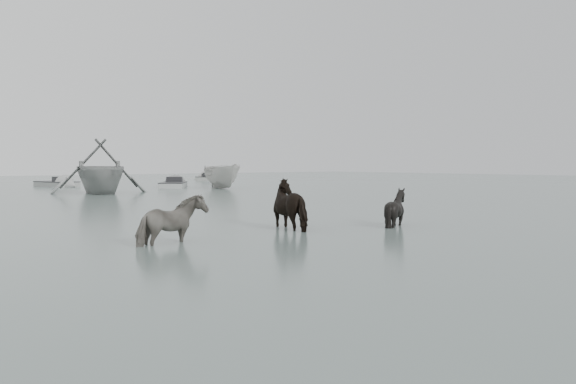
{
  "coord_description": "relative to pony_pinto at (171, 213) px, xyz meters",
  "views": [
    {
      "loc": [
        -8.75,
        -11.27,
        1.76
      ],
      "look_at": [
        0.5,
        0.0,
        1.0
      ],
      "focal_mm": 35.0,
      "sensor_mm": 36.0,
      "label": 1
    }
  ],
  "objects": [
    {
      "name": "ground",
      "position": [
        3.01,
        0.27,
        -0.68
      ],
      "size": [
        140.0,
        140.0,
        0.0
      ],
      "primitive_type": "plane",
      "color": "slate",
      "rests_on": "ground"
    },
    {
      "name": "pony_pinto",
      "position": [
        0.0,
        0.0,
        0.0
      ],
      "size": [
        1.72,
        1.03,
        1.36
      ],
      "primitive_type": "imported",
      "rotation": [
        0.0,
        0.0,
        1.77
      ],
      "color": "black",
      "rests_on": "ground"
    },
    {
      "name": "pony_dark",
      "position": [
        4.0,
        0.53,
        0.14
      ],
      "size": [
        1.74,
        1.91,
        1.64
      ],
      "primitive_type": "imported",
      "rotation": [
        0.0,
        0.0,
        1.81
      ],
      "color": "black",
      "rests_on": "ground"
    },
    {
      "name": "pony_black",
      "position": [
        6.54,
        -0.8,
        0.02
      ],
      "size": [
        1.54,
        1.45,
        1.4
      ],
      "primitive_type": "imported",
      "rotation": [
        0.0,
        0.0,
        1.28
      ],
      "color": "black",
      "rests_on": "ground"
    },
    {
      "name": "rowboat_trail",
      "position": [
        6.34,
        20.69,
        0.95
      ],
      "size": [
        6.43,
        7.1,
        3.26
      ],
      "primitive_type": "imported",
      "rotation": [
        0.0,
        0.0,
        2.95
      ],
      "color": "#939694",
      "rests_on": "ground"
    },
    {
      "name": "boat_small",
      "position": [
        15.02,
        21.37,
        0.23
      ],
      "size": [
        2.77,
        4.98,
        1.82
      ],
      "primitive_type": "imported",
      "rotation": [
        0.0,
        0.0,
        -0.22
      ],
      "color": "beige",
      "rests_on": "ground"
    },
    {
      "name": "skiff_port",
      "position": [
        13.19,
        24.89,
        -0.3
      ],
      "size": [
        4.37,
        5.35,
        0.75
      ],
      "primitive_type": null,
      "rotation": [
        0.0,
        0.0,
        0.97
      ],
      "color": "#ADB0AE",
      "rests_on": "ground"
    },
    {
      "name": "skiff_mid",
      "position": [
        7.29,
        31.86,
        -0.3
      ],
      "size": [
        2.6,
        5.49,
        0.75
      ],
      "primitive_type": null,
      "rotation": [
        0.0,
        0.0,
        -1.37
      ],
      "color": "gray",
      "rests_on": "ground"
    },
    {
      "name": "skiff_star",
      "position": [
        23.62,
        36.62,
        -0.3
      ],
      "size": [
        3.43,
        4.27,
        0.75
      ],
      "primitive_type": null,
      "rotation": [
        0.0,
        0.0,
        2.11
      ],
      "color": "#ACACA7",
      "rests_on": "ground"
    }
  ]
}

